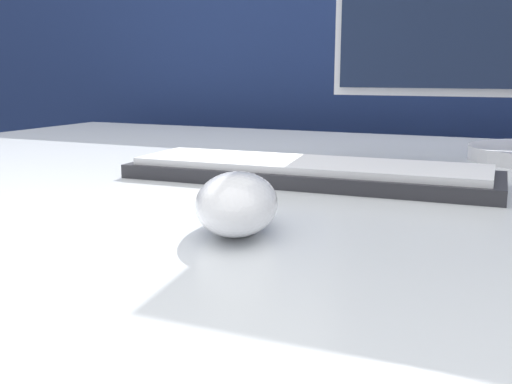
# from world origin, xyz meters

# --- Properties ---
(partition_panel) EXTENTS (5.00, 0.03, 1.14)m
(partition_panel) POSITION_xyz_m (0.00, 0.70, 0.57)
(partition_panel) COLOR navy
(partition_panel) RESTS_ON ground_plane
(computer_mouse_near) EXTENTS (0.10, 0.13, 0.05)m
(computer_mouse_near) POSITION_xyz_m (0.00, -0.24, 0.78)
(computer_mouse_near) COLOR white
(computer_mouse_near) RESTS_ON desk
(keyboard) EXTENTS (0.43, 0.14, 0.02)m
(keyboard) POSITION_xyz_m (-0.02, -0.01, 0.77)
(keyboard) COLOR #28282D
(keyboard) RESTS_ON desk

